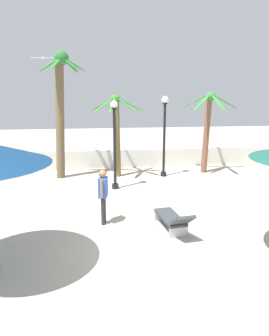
{
  "coord_description": "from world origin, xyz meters",
  "views": [
    {
      "loc": [
        -1.38,
        -7.4,
        4.01
      ],
      "look_at": [
        0.0,
        3.24,
        1.4
      ],
      "focal_mm": 33.81,
      "sensor_mm": 36.0,
      "label": 1
    }
  ],
  "objects_px": {
    "lounge_chair_0": "(173,219)",
    "guest_0": "(103,191)",
    "seagull_0": "(43,58)",
    "palm_tree_0": "(117,124)",
    "lamp_post_0": "(115,141)",
    "palm_tree_1": "(60,103)",
    "lamp_post_2": "(164,130)",
    "palm_tree_2": "(208,122)"
  },
  "relations": [
    {
      "from": "lounge_chair_0",
      "to": "guest_0",
      "type": "height_order",
      "value": "guest_0"
    },
    {
      "from": "seagull_0",
      "to": "palm_tree_0",
      "type": "bearing_deg",
      "value": -35.02
    },
    {
      "from": "guest_0",
      "to": "lamp_post_0",
      "type": "bearing_deg",
      "value": 80.42
    },
    {
      "from": "palm_tree_0",
      "to": "palm_tree_1",
      "type": "height_order",
      "value": "palm_tree_1"
    },
    {
      "from": "lamp_post_0",
      "to": "seagull_0",
      "type": "bearing_deg",
      "value": 126.23
    },
    {
      "from": "palm_tree_0",
      "to": "seagull_0",
      "type": "bearing_deg",
      "value": 144.98
    },
    {
      "from": "lamp_post_0",
      "to": "lamp_post_2",
      "type": "distance_m",
      "value": 3.02
    },
    {
      "from": "palm_tree_1",
      "to": "lamp_post_2",
      "type": "relative_size",
      "value": 1.51
    },
    {
      "from": "lounge_chair_0",
      "to": "seagull_0",
      "type": "distance_m",
      "value": 11.34
    },
    {
      "from": "lamp_post_0",
      "to": "seagull_0",
      "type": "xyz_separation_m",
      "value": [
        -3.27,
        4.46,
        3.64
      ]
    },
    {
      "from": "palm_tree_1",
      "to": "lounge_chair_0",
      "type": "relative_size",
      "value": 2.98
    },
    {
      "from": "palm_tree_0",
      "to": "lamp_post_2",
      "type": "distance_m",
      "value": 2.26
    },
    {
      "from": "lamp_post_0",
      "to": "guest_0",
      "type": "relative_size",
      "value": 2.12
    },
    {
      "from": "palm_tree_0",
      "to": "guest_0",
      "type": "distance_m",
      "value": 5.88
    },
    {
      "from": "guest_0",
      "to": "seagull_0",
      "type": "height_order",
      "value": "seagull_0"
    },
    {
      "from": "lamp_post_2",
      "to": "lounge_chair_0",
      "type": "bearing_deg",
      "value": -99.95
    },
    {
      "from": "palm_tree_2",
      "to": "seagull_0",
      "type": "relative_size",
      "value": 3.33
    },
    {
      "from": "seagull_0",
      "to": "lamp_post_0",
      "type": "bearing_deg",
      "value": -53.77
    },
    {
      "from": "guest_0",
      "to": "seagull_0",
      "type": "distance_m",
      "value": 9.67
    },
    {
      "from": "lounge_chair_0",
      "to": "seagull_0",
      "type": "xyz_separation_m",
      "value": [
        -4.65,
        8.91,
        5.26
      ]
    },
    {
      "from": "lounge_chair_0",
      "to": "seagull_0",
      "type": "bearing_deg",
      "value": 117.58
    },
    {
      "from": "palm_tree_0",
      "to": "palm_tree_1",
      "type": "distance_m",
      "value": 2.71
    },
    {
      "from": "palm_tree_0",
      "to": "lamp_post_0",
      "type": "distance_m",
      "value": 2.08
    },
    {
      "from": "palm_tree_2",
      "to": "lamp_post_2",
      "type": "xyz_separation_m",
      "value": [
        -2.27,
        -0.48,
        -0.32
      ]
    },
    {
      "from": "palm_tree_0",
      "to": "palm_tree_1",
      "type": "bearing_deg",
      "value": 177.72
    },
    {
      "from": "lamp_post_2",
      "to": "palm_tree_1",
      "type": "bearing_deg",
      "value": 175.44
    },
    {
      "from": "palm_tree_1",
      "to": "lounge_chair_0",
      "type": "bearing_deg",
      "value": -60.69
    },
    {
      "from": "palm_tree_1",
      "to": "seagull_0",
      "type": "bearing_deg",
      "value": 112.48
    },
    {
      "from": "palm_tree_2",
      "to": "seagull_0",
      "type": "xyz_separation_m",
      "value": [
        -8.01,
        2.25,
        3.1
      ]
    },
    {
      "from": "lamp_post_2",
      "to": "seagull_0",
      "type": "distance_m",
      "value": 7.22
    },
    {
      "from": "palm_tree_0",
      "to": "lamp_post_2",
      "type": "height_order",
      "value": "palm_tree_0"
    },
    {
      "from": "guest_0",
      "to": "seagull_0",
      "type": "xyz_separation_m",
      "value": [
        -2.66,
        8.08,
        4.6
      ]
    },
    {
      "from": "guest_0",
      "to": "lamp_post_2",
      "type": "bearing_deg",
      "value": 60.06
    },
    {
      "from": "palm_tree_1",
      "to": "lamp_post_0",
      "type": "relative_size",
      "value": 1.58
    },
    {
      "from": "seagull_0",
      "to": "palm_tree_2",
      "type": "bearing_deg",
      "value": -15.72
    },
    {
      "from": "lamp_post_0",
      "to": "seagull_0",
      "type": "height_order",
      "value": "seagull_0"
    },
    {
      "from": "palm_tree_2",
      "to": "lamp_post_0",
      "type": "distance_m",
      "value": 5.26
    },
    {
      "from": "palm_tree_0",
      "to": "palm_tree_1",
      "type": "relative_size",
      "value": 0.67
    },
    {
      "from": "lounge_chair_0",
      "to": "guest_0",
      "type": "bearing_deg",
      "value": 157.44
    },
    {
      "from": "lamp_post_0",
      "to": "palm_tree_2",
      "type": "bearing_deg",
      "value": 24.99
    },
    {
      "from": "palm_tree_0",
      "to": "lamp_post_2",
      "type": "xyz_separation_m",
      "value": [
        2.22,
        -0.28,
        -0.31
      ]
    },
    {
      "from": "lamp_post_2",
      "to": "guest_0",
      "type": "distance_m",
      "value": 6.28
    }
  ]
}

